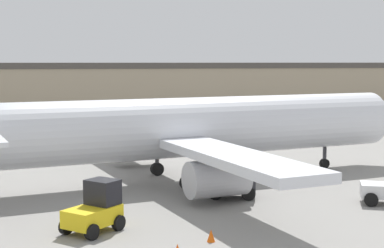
{
  "coord_description": "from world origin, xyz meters",
  "views": [
    {
      "loc": [
        -11.73,
        -36.52,
        7.82
      ],
      "look_at": [
        0.0,
        0.0,
        3.76
      ],
      "focal_mm": 55.0,
      "sensor_mm": 36.0,
      "label": 1
    }
  ],
  "objects_px": {
    "belt_loader_truck": "(236,181)",
    "pushback_tug": "(96,209)",
    "airplane": "(179,129)",
    "safety_cone_near": "(211,236)"
  },
  "relations": [
    {
      "from": "pushback_tug",
      "to": "belt_loader_truck",
      "type": "bearing_deg",
      "value": -12.62
    },
    {
      "from": "airplane",
      "to": "belt_loader_truck",
      "type": "height_order",
      "value": "airplane"
    },
    {
      "from": "airplane",
      "to": "safety_cone_near",
      "type": "xyz_separation_m",
      "value": [
        -2.38,
        -12.88,
        -3.22
      ]
    },
    {
      "from": "pushback_tug",
      "to": "safety_cone_near",
      "type": "bearing_deg",
      "value": -74.14
    },
    {
      "from": "belt_loader_truck",
      "to": "pushback_tug",
      "type": "height_order",
      "value": "pushback_tug"
    },
    {
      "from": "belt_loader_truck",
      "to": "pushback_tug",
      "type": "distance_m",
      "value": 9.77
    },
    {
      "from": "airplane",
      "to": "safety_cone_near",
      "type": "bearing_deg",
      "value": -107.31
    },
    {
      "from": "airplane",
      "to": "pushback_tug",
      "type": "bearing_deg",
      "value": -132.31
    },
    {
      "from": "airplane",
      "to": "pushback_tug",
      "type": "distance_m",
      "value": 12.16
    },
    {
      "from": "pushback_tug",
      "to": "airplane",
      "type": "bearing_deg",
      "value": 15.43
    }
  ]
}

